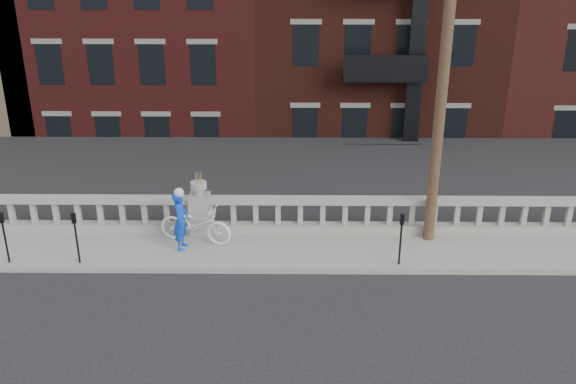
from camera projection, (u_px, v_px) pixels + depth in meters
The scene contains 11 objects.
ground at pixel (177, 317), 14.13m from camera, with size 120.00×120.00×0.00m, color black.
sidewalk at pixel (197, 250), 16.87m from camera, with size 32.00×2.20×0.15m, color gray.
balustrade at pixel (200, 215), 17.53m from camera, with size 28.00×0.34×1.03m.
planter_pedestal at pixel (200, 209), 17.46m from camera, with size 0.55×0.55×1.76m.
lower_level at pixel (257, 33), 34.38m from camera, with size 80.00×44.00×20.80m.
utility_pole at pixel (446, 49), 15.38m from camera, with size 1.60×0.28×10.00m.
parking_meter_c at pixel (4, 232), 15.77m from camera, with size 0.10×0.09×1.36m.
parking_meter_d at pixel (76, 232), 15.76m from camera, with size 0.10×0.09×1.36m.
parking_meter_e at pixel (401, 234), 15.68m from camera, with size 0.10×0.09×1.36m.
bicycle at pixel (196, 224), 16.95m from camera, with size 0.69×1.99×1.04m, color white.
cyclist at pixel (181, 220), 16.52m from camera, with size 0.58×0.38×1.58m, color blue.
Camera 1 is at (2.56, -11.96, 7.97)m, focal length 40.00 mm.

